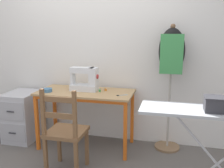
{
  "coord_description": "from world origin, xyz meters",
  "views": [
    {
      "loc": [
        1.07,
        -2.63,
        1.51
      ],
      "look_at": [
        0.36,
        0.26,
        0.87
      ],
      "focal_mm": 40.0,
      "sensor_mm": 36.0,
      "label": 1
    }
  ],
  "objects_px": {
    "fabric_bowl": "(47,90)",
    "scissors": "(120,95)",
    "sewing_machine": "(86,80)",
    "thread_spool_mid_table": "(106,90)",
    "thread_spool_near_machine": "(100,91)",
    "dress_form": "(171,59)",
    "filing_cabinet": "(23,116)",
    "ironing_board": "(222,117)",
    "wooden_chair": "(65,133)",
    "storage_box": "(218,104)"
  },
  "relations": [
    {
      "from": "fabric_bowl",
      "to": "scissors",
      "type": "height_order",
      "value": "fabric_bowl"
    },
    {
      "from": "sewing_machine",
      "to": "thread_spool_mid_table",
      "type": "xyz_separation_m",
      "value": [
        0.25,
        0.04,
        -0.12
      ]
    },
    {
      "from": "sewing_machine",
      "to": "thread_spool_near_machine",
      "type": "height_order",
      "value": "sewing_machine"
    },
    {
      "from": "thread_spool_mid_table",
      "to": "dress_form",
      "type": "xyz_separation_m",
      "value": [
        0.8,
        0.11,
        0.4
      ]
    },
    {
      "from": "sewing_machine",
      "to": "fabric_bowl",
      "type": "height_order",
      "value": "sewing_machine"
    },
    {
      "from": "scissors",
      "to": "filing_cabinet",
      "type": "distance_m",
      "value": 1.48
    },
    {
      "from": "ironing_board",
      "to": "fabric_bowl",
      "type": "bearing_deg",
      "value": 158.25
    },
    {
      "from": "thread_spool_near_machine",
      "to": "wooden_chair",
      "type": "distance_m",
      "value": 0.75
    },
    {
      "from": "scissors",
      "to": "wooden_chair",
      "type": "relative_size",
      "value": 0.14
    },
    {
      "from": "ironing_board",
      "to": "storage_box",
      "type": "relative_size",
      "value": 6.09
    },
    {
      "from": "wooden_chair",
      "to": "thread_spool_near_machine",
      "type": "bearing_deg",
      "value": 73.78
    },
    {
      "from": "dress_form",
      "to": "sewing_machine",
      "type": "bearing_deg",
      "value": -171.94
    },
    {
      "from": "sewing_machine",
      "to": "thread_spool_near_machine",
      "type": "distance_m",
      "value": 0.23
    },
    {
      "from": "thread_spool_near_machine",
      "to": "thread_spool_mid_table",
      "type": "xyz_separation_m",
      "value": [
        0.06,
        0.07,
        -0.0
      ]
    },
    {
      "from": "thread_spool_near_machine",
      "to": "wooden_chair",
      "type": "relative_size",
      "value": 0.04
    },
    {
      "from": "storage_box",
      "to": "dress_form",
      "type": "bearing_deg",
      "value": 108.54
    },
    {
      "from": "thread_spool_near_machine",
      "to": "storage_box",
      "type": "bearing_deg",
      "value": -37.34
    },
    {
      "from": "scissors",
      "to": "storage_box",
      "type": "height_order",
      "value": "storage_box"
    },
    {
      "from": "thread_spool_mid_table",
      "to": "fabric_bowl",
      "type": "bearing_deg",
      "value": -162.89
    },
    {
      "from": "thread_spool_mid_table",
      "to": "ironing_board",
      "type": "xyz_separation_m",
      "value": [
        1.22,
        -0.98,
        0.08
      ]
    },
    {
      "from": "fabric_bowl",
      "to": "thread_spool_near_machine",
      "type": "distance_m",
      "value": 0.67
    },
    {
      "from": "fabric_bowl",
      "to": "ironing_board",
      "type": "distance_m",
      "value": 2.07
    },
    {
      "from": "scissors",
      "to": "filing_cabinet",
      "type": "xyz_separation_m",
      "value": [
        -1.42,
        0.11,
        -0.41
      ]
    },
    {
      "from": "scissors",
      "to": "dress_form",
      "type": "distance_m",
      "value": 0.76
    },
    {
      "from": "scissors",
      "to": "wooden_chair",
      "type": "distance_m",
      "value": 0.79
    },
    {
      "from": "thread_spool_near_machine",
      "to": "thread_spool_mid_table",
      "type": "height_order",
      "value": "thread_spool_near_machine"
    },
    {
      "from": "sewing_machine",
      "to": "fabric_bowl",
      "type": "bearing_deg",
      "value": -158.69
    },
    {
      "from": "scissors",
      "to": "wooden_chair",
      "type": "height_order",
      "value": "wooden_chair"
    },
    {
      "from": "wooden_chair",
      "to": "ironing_board",
      "type": "bearing_deg",
      "value": -10.13
    },
    {
      "from": "fabric_bowl",
      "to": "ironing_board",
      "type": "relative_size",
      "value": 0.1
    },
    {
      "from": "ironing_board",
      "to": "storage_box",
      "type": "distance_m",
      "value": 0.12
    },
    {
      "from": "thread_spool_near_machine",
      "to": "ironing_board",
      "type": "distance_m",
      "value": 1.57
    },
    {
      "from": "scissors",
      "to": "dress_form",
      "type": "xyz_separation_m",
      "value": [
        0.57,
        0.28,
        0.42
      ]
    },
    {
      "from": "filing_cabinet",
      "to": "ironing_board",
      "type": "bearing_deg",
      "value": -21.01
    },
    {
      "from": "sewing_machine",
      "to": "fabric_bowl",
      "type": "relative_size",
      "value": 2.9
    },
    {
      "from": "sewing_machine",
      "to": "scissors",
      "type": "relative_size",
      "value": 2.66
    },
    {
      "from": "scissors",
      "to": "thread_spool_mid_table",
      "type": "distance_m",
      "value": 0.29
    },
    {
      "from": "filing_cabinet",
      "to": "wooden_chair",
      "type": "bearing_deg",
      "value": -35.2
    },
    {
      "from": "wooden_chair",
      "to": "storage_box",
      "type": "height_order",
      "value": "storage_box"
    },
    {
      "from": "ironing_board",
      "to": "storage_box",
      "type": "xyz_separation_m",
      "value": [
        -0.04,
        -0.02,
        0.11
      ]
    },
    {
      "from": "wooden_chair",
      "to": "ironing_board",
      "type": "distance_m",
      "value": 1.54
    },
    {
      "from": "fabric_bowl",
      "to": "filing_cabinet",
      "type": "distance_m",
      "value": 0.67
    },
    {
      "from": "thread_spool_mid_table",
      "to": "storage_box",
      "type": "height_order",
      "value": "storage_box"
    },
    {
      "from": "ironing_board",
      "to": "storage_box",
      "type": "bearing_deg",
      "value": -148.49
    },
    {
      "from": "sewing_machine",
      "to": "dress_form",
      "type": "distance_m",
      "value": 1.1
    },
    {
      "from": "scissors",
      "to": "thread_spool_near_machine",
      "type": "height_order",
      "value": "thread_spool_near_machine"
    },
    {
      "from": "sewing_machine",
      "to": "storage_box",
      "type": "bearing_deg",
      "value": -34.16
    },
    {
      "from": "sewing_machine",
      "to": "ironing_board",
      "type": "xyz_separation_m",
      "value": [
        1.47,
        -0.94,
        -0.05
      ]
    },
    {
      "from": "fabric_bowl",
      "to": "wooden_chair",
      "type": "distance_m",
      "value": 0.75
    },
    {
      "from": "thread_spool_mid_table",
      "to": "dress_form",
      "type": "height_order",
      "value": "dress_form"
    }
  ]
}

